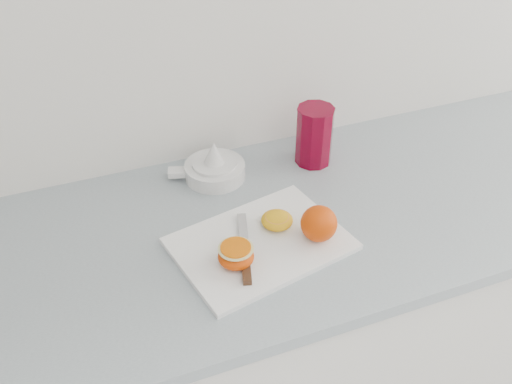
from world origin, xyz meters
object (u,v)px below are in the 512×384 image
Objects in this scene: red_tumbler at (314,137)px; counter at (273,343)px; citrus_juicer at (214,168)px; cutting_board at (261,244)px; half_orange at (236,255)px.

counter is at bearing -134.58° from red_tumbler.
counter is at bearing -67.06° from citrus_juicer.
citrus_juicer is at bearing 93.03° from cutting_board.
half_orange is 0.32m from citrus_juicer.
counter is at bearing 47.16° from cutting_board.
citrus_juicer is 1.23× the size of red_tumbler.
half_orange is at bearing -139.75° from counter.
citrus_juicer is at bearing 174.72° from red_tumbler.
half_orange is 0.39× the size of citrus_juicer.
counter is 0.57m from red_tumbler.
cutting_board is at bearing -134.07° from red_tumbler.
citrus_juicer is at bearing 80.07° from half_orange.
citrus_juicer reaches higher than half_orange.
half_orange is at bearing -136.79° from red_tumbler.
counter is 12.34× the size of citrus_juicer.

